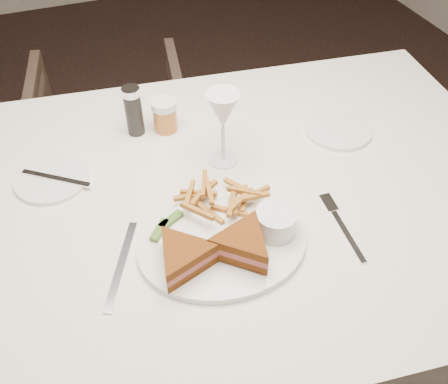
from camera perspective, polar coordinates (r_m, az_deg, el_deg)
The scene contains 4 objects.
ground at distance 1.81m, azimuth -16.55°, elevation -13.55°, with size 5.00×5.00×0.00m, color black.
table at distance 1.34m, azimuth -0.77°, elevation -11.64°, with size 1.37×0.92×0.75m, color white.
chair_far at distance 2.02m, azimuth -12.55°, elevation 7.07°, with size 0.57×0.53×0.58m, color #47362C.
table_setting at distance 0.99m, azimuth -1.03°, elevation -0.64°, with size 0.82×0.65×0.18m.
Camera 1 is at (0.15, -1.03, 1.49)m, focal length 40.00 mm.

